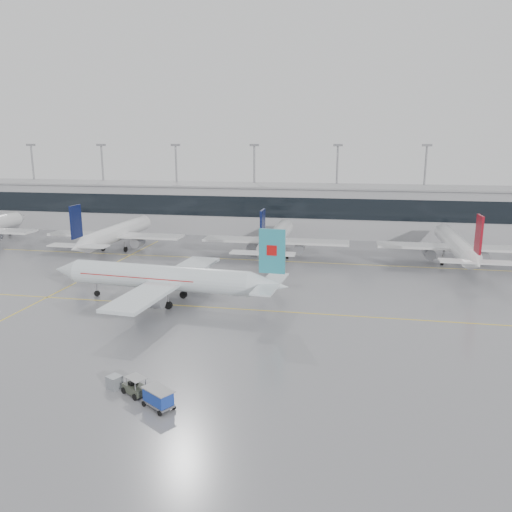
% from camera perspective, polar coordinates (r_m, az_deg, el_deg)
% --- Properties ---
extents(ground, '(320.00, 320.00, 0.00)m').
position_cam_1_polar(ground, '(70.63, -1.81, -6.09)').
color(ground, gray).
rests_on(ground, ground).
extents(taxi_line_main, '(120.00, 0.25, 0.01)m').
position_cam_1_polar(taxi_line_main, '(70.63, -1.81, -6.08)').
color(taxi_line_main, yellow).
rests_on(taxi_line_main, ground).
extents(taxi_line_north, '(120.00, 0.25, 0.01)m').
position_cam_1_polar(taxi_line_north, '(99.01, 1.93, -0.55)').
color(taxi_line_north, yellow).
rests_on(taxi_line_north, ground).
extents(taxi_line_cross, '(0.25, 60.00, 0.01)m').
position_cam_1_polar(taxi_line_cross, '(94.57, -17.82, -1.81)').
color(taxi_line_cross, yellow).
rests_on(taxi_line_cross, ground).
extents(terminal, '(180.00, 15.00, 12.00)m').
position_cam_1_polar(terminal, '(129.17, 4.12, 5.27)').
color(terminal, '#9A9A9D').
rests_on(terminal, ground).
extents(terminal_glass, '(180.00, 0.20, 5.00)m').
position_cam_1_polar(terminal_glass, '(121.54, 3.72, 5.52)').
color(terminal_glass, black).
rests_on(terminal_glass, ground).
extents(terminal_roof, '(182.00, 16.00, 0.40)m').
position_cam_1_polar(terminal_roof, '(128.50, 4.17, 8.01)').
color(terminal_roof, gray).
rests_on(terminal_roof, ground).
extents(light_masts, '(156.40, 1.00, 22.60)m').
position_cam_1_polar(light_masts, '(134.36, 4.47, 8.70)').
color(light_masts, gray).
rests_on(light_masts, ground).
extents(air_canada_jet, '(37.01, 29.82, 11.66)m').
position_cam_1_polar(air_canada_jet, '(73.40, -10.06, -2.53)').
color(air_canada_jet, silver).
rests_on(air_canada_jet, ground).
extents(parked_jet_b, '(29.64, 36.96, 11.72)m').
position_cam_1_polar(parked_jet_b, '(112.28, -15.72, 2.50)').
color(parked_jet_b, silver).
rests_on(parked_jet_b, ground).
extents(parked_jet_c, '(29.64, 36.96, 11.72)m').
position_cam_1_polar(parked_jet_c, '(101.80, 2.26, 1.95)').
color(parked_jet_c, silver).
rests_on(parked_jet_c, ground).
extents(parked_jet_d, '(29.64, 36.96, 11.72)m').
position_cam_1_polar(parked_jet_d, '(102.82, 21.94, 1.13)').
color(parked_jet_d, silver).
rests_on(parked_jet_d, ground).
extents(baggage_tug, '(3.51, 2.63, 1.77)m').
position_cam_1_polar(baggage_tug, '(49.20, -13.64, -14.45)').
color(baggage_tug, '#393F33').
rests_on(baggage_tug, ground).
extents(baggage_cart, '(3.33, 2.91, 1.81)m').
position_cam_1_polar(baggage_cart, '(46.33, -11.11, -15.52)').
color(baggage_cart, gray).
rests_on(baggage_cart, ground).
extents(gse_unit, '(1.61, 1.57, 1.24)m').
position_cam_1_polar(gse_unit, '(50.78, -15.88, -13.69)').
color(gse_unit, gray).
rests_on(gse_unit, ground).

